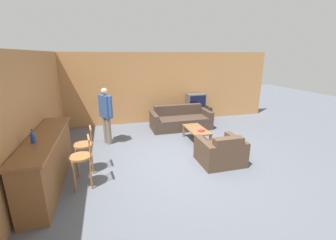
{
  "coord_description": "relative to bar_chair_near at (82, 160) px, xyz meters",
  "views": [
    {
      "loc": [
        -1.69,
        -4.62,
        2.51
      ],
      "look_at": [
        -0.19,
        0.86,
        0.85
      ],
      "focal_mm": 24.0,
      "sensor_mm": 36.0,
      "label": 1
    }
  ],
  "objects": [
    {
      "name": "tv",
      "position": [
        3.86,
        3.75,
        0.21
      ],
      "size": [
        0.69,
        0.42,
        0.54
      ],
      "color": "#4C4C4C",
      "rests_on": "tv_unit"
    },
    {
      "name": "coffee_table",
      "position": [
        3.03,
        1.64,
        -0.23
      ],
      "size": [
        0.51,
        1.09,
        0.41
      ],
      "color": "brown",
      "rests_on": "ground_plane"
    },
    {
      "name": "bar_counter",
      "position": [
        -0.65,
        0.29,
        -0.05
      ],
      "size": [
        0.55,
        2.68,
        1.03
      ],
      "color": "brown",
      "rests_on": "ground_plane"
    },
    {
      "name": "ground_plane",
      "position": [
        2.25,
        0.42,
        -0.57
      ],
      "size": [
        24.0,
        24.0,
        0.0
      ],
      "primitive_type": "plane",
      "color": "#565B66"
    },
    {
      "name": "bar_chair_mid",
      "position": [
        0.0,
        0.6,
        0.0
      ],
      "size": [
        0.46,
        0.46,
        1.02
      ],
      "color": "#996638",
      "rests_on": "ground_plane"
    },
    {
      "name": "tv_unit",
      "position": [
        3.86,
        3.76,
        -0.32
      ],
      "size": [
        1.23,
        0.44,
        0.51
      ],
      "color": "#2D2319",
      "rests_on": "ground_plane"
    },
    {
      "name": "couch_far",
      "position": [
        2.99,
        3.0,
        -0.29
      ],
      "size": [
        2.07,
        0.94,
        0.77
      ],
      "color": "#423328",
      "rests_on": "ground_plane"
    },
    {
      "name": "person_by_window",
      "position": [
        0.49,
        2.2,
        0.35
      ],
      "size": [
        0.38,
        0.52,
        1.63
      ],
      "color": "#756B5B",
      "rests_on": "ground_plane"
    },
    {
      "name": "bottle",
      "position": [
        -0.73,
        -0.06,
        0.57
      ],
      "size": [
        0.08,
        0.08,
        0.25
      ],
      "color": "#234293",
      "rests_on": "bar_counter"
    },
    {
      "name": "book_on_table",
      "position": [
        3.08,
        1.39,
        -0.15
      ],
      "size": [
        0.24,
        0.22,
        0.03
      ],
      "color": "maroon",
      "rests_on": "coffee_table"
    },
    {
      "name": "wall_left",
      "position": [
        -0.99,
        1.74,
        0.73
      ],
      "size": [
        0.08,
        8.65,
        2.6
      ],
      "color": "#B27A47",
      "rests_on": "ground_plane"
    },
    {
      "name": "wall_back",
      "position": [
        2.25,
        4.07,
        0.73
      ],
      "size": [
        9.4,
        0.08,
        2.6
      ],
      "color": "#B27A47",
      "rests_on": "ground_plane"
    },
    {
      "name": "bar_chair_near",
      "position": [
        0.0,
        0.0,
        0.0
      ],
      "size": [
        0.47,
        0.47,
        1.02
      ],
      "color": "#996638",
      "rests_on": "ground_plane"
    },
    {
      "name": "armchair_near",
      "position": [
        3.07,
        0.2,
        -0.29
      ],
      "size": [
        1.0,
        0.89,
        0.76
      ],
      "color": "#4C3828",
      "rests_on": "ground_plane"
    }
  ]
}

